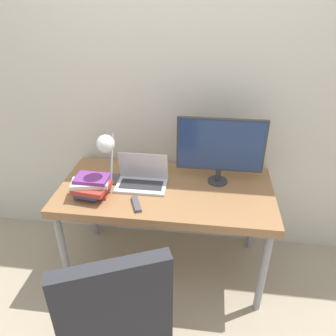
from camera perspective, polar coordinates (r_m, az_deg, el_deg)
name	(u,v)px	position (r m, az deg, el deg)	size (l,w,h in m)	color
ground_plane	(159,304)	(2.52, -1.54, -22.57)	(12.00, 12.00, 0.00)	tan
wall_back	(174,91)	(2.44, 0.97, 13.21)	(8.00, 0.05, 2.60)	beige
desk	(166,196)	(2.31, -0.38, -4.82)	(1.48, 0.74, 0.74)	#996B42
laptop	(142,179)	(2.29, -4.56, -1.92)	(0.35, 0.21, 0.22)	silver
monitor	(220,147)	(2.24, 9.12, 3.61)	(0.60, 0.14, 0.48)	#333338
desk_lamp	(108,151)	(2.14, -10.42, 2.91)	(0.14, 0.29, 0.42)	#4C4C51
office_chair	(116,320)	(1.74, -9.13, -24.73)	(0.66, 0.66, 1.06)	black
book_stack	(91,187)	(2.21, -13.23, -3.17)	(0.26, 0.22, 0.14)	#B2382D
tv_remote	(136,204)	(2.11, -5.54, -6.27)	(0.10, 0.17, 0.02)	#4C4C51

